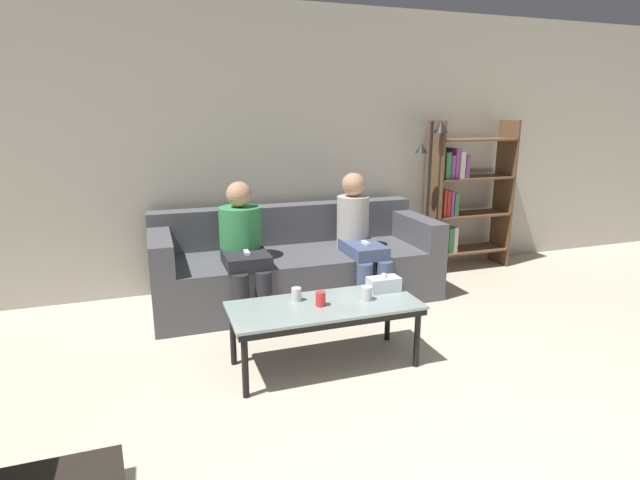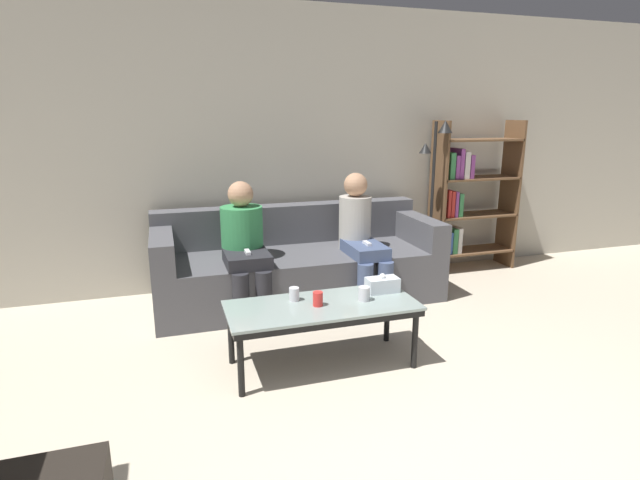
# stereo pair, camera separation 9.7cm
# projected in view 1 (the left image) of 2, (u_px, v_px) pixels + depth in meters

# --- Properties ---
(wall_back) EXTENTS (12.00, 0.06, 2.60)m
(wall_back) POSITION_uv_depth(u_px,v_px,m) (279.00, 149.00, 4.70)
(wall_back) COLOR #B7B2A3
(wall_back) RESTS_ON ground_plane
(couch) EXTENTS (2.47, 0.92, 0.80)m
(couch) POSITION_uv_depth(u_px,v_px,m) (296.00, 266.00, 4.46)
(couch) COLOR #515156
(couch) RESTS_ON ground_plane
(coffee_table) EXTENTS (1.23, 0.52, 0.43)m
(coffee_table) POSITION_uv_depth(u_px,v_px,m) (325.00, 310.00, 3.22)
(coffee_table) COLOR #8C9E99
(coffee_table) RESTS_ON ground_plane
(cup_near_left) EXTENTS (0.08, 0.08, 0.09)m
(cup_near_left) POSITION_uv_depth(u_px,v_px,m) (366.00, 293.00, 3.27)
(cup_near_left) COLOR silver
(cup_near_left) RESTS_ON coffee_table
(cup_near_right) EXTENTS (0.06, 0.06, 0.09)m
(cup_near_right) POSITION_uv_depth(u_px,v_px,m) (321.00, 299.00, 3.17)
(cup_near_right) COLOR red
(cup_near_right) RESTS_ON coffee_table
(cup_far_center) EXTENTS (0.07, 0.07, 0.09)m
(cup_far_center) POSITION_uv_depth(u_px,v_px,m) (296.00, 294.00, 3.26)
(cup_far_center) COLOR silver
(cup_far_center) RESTS_ON coffee_table
(tissue_box) EXTENTS (0.22, 0.12, 0.13)m
(tissue_box) POSITION_uv_depth(u_px,v_px,m) (384.00, 284.00, 3.43)
(tissue_box) COLOR silver
(tissue_box) RESTS_ON coffee_table
(bookshelf) EXTENTS (0.90, 0.32, 1.56)m
(bookshelf) POSITION_uv_depth(u_px,v_px,m) (460.00, 197.00, 5.22)
(bookshelf) COLOR brown
(bookshelf) RESTS_ON ground_plane
(standing_lamp) EXTENTS (0.31, 0.26, 1.56)m
(standing_lamp) POSITION_uv_depth(u_px,v_px,m) (430.00, 183.00, 4.90)
(standing_lamp) COLOR black
(standing_lamp) RESTS_ON ground_plane
(seated_person_left_end) EXTENTS (0.35, 0.66, 1.09)m
(seated_person_left_end) POSITION_uv_depth(u_px,v_px,m) (243.00, 244.00, 4.04)
(seated_person_left_end) COLOR #28282D
(seated_person_left_end) RESTS_ON ground_plane
(seated_person_mid_left) EXTENTS (0.31, 0.68, 1.12)m
(seated_person_mid_left) POSITION_uv_depth(u_px,v_px,m) (359.00, 235.00, 4.33)
(seated_person_mid_left) COLOR #47567A
(seated_person_mid_left) RESTS_ON ground_plane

